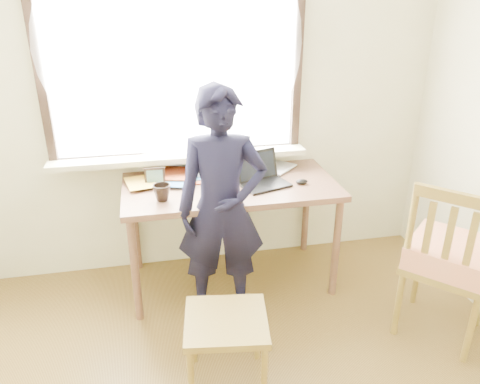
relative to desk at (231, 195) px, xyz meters
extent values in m
cube|color=#EFEAC0|center=(-0.12, 0.37, 0.58)|extent=(3.50, 0.02, 2.60)
cube|color=white|center=(-0.32, 0.35, 0.88)|extent=(1.70, 0.01, 1.30)
cube|color=black|center=(-0.32, 0.34, 0.20)|extent=(1.82, 0.06, 0.06)
cube|color=black|center=(-1.20, 0.34, 0.88)|extent=(0.06, 0.06, 1.30)
cube|color=black|center=(0.56, 0.34, 0.88)|extent=(0.06, 0.06, 1.30)
cube|color=#EFEAC0|center=(-0.32, 0.27, 0.21)|extent=(1.85, 0.20, 0.04)
cube|color=white|center=(-0.32, 0.28, 0.98)|extent=(1.95, 0.02, 1.65)
cube|color=brown|center=(0.00, 0.00, 0.06)|extent=(1.49, 0.75, 0.04)
cylinder|color=brown|center=(-0.69, -0.32, -0.34)|extent=(0.05, 0.05, 0.76)
cylinder|color=brown|center=(-0.69, 0.32, -0.34)|extent=(0.05, 0.05, 0.76)
cylinder|color=brown|center=(0.69, -0.32, -0.34)|extent=(0.05, 0.05, 0.76)
cylinder|color=brown|center=(0.69, 0.32, -0.34)|extent=(0.05, 0.05, 0.76)
cube|color=black|center=(0.23, -0.08, 0.09)|extent=(0.37, 0.31, 0.02)
cube|color=black|center=(0.19, 0.03, 0.19)|extent=(0.32, 0.16, 0.21)
cube|color=black|center=(0.19, 0.03, 0.19)|extent=(0.28, 0.13, 0.17)
cube|color=black|center=(0.23, -0.09, 0.09)|extent=(0.31, 0.21, 0.00)
imported|color=white|center=(-0.17, 0.15, 0.13)|extent=(0.14, 0.14, 0.09)
imported|color=black|center=(-0.48, -0.18, 0.14)|extent=(0.16, 0.16, 0.11)
ellipsoid|color=black|center=(0.49, -0.10, 0.10)|extent=(0.09, 0.06, 0.03)
cube|color=white|center=(-0.27, 0.15, 0.09)|extent=(0.33, 0.35, 0.01)
cube|color=white|center=(-0.43, 0.27, 0.09)|extent=(0.25, 0.30, 0.00)
cube|color=white|center=(-0.07, 0.26, 0.10)|extent=(0.29, 0.26, 0.02)
cube|color=teal|center=(-0.25, 0.22, 0.11)|extent=(0.23, 0.31, 0.02)
cube|color=white|center=(-0.20, 0.10, 0.11)|extent=(0.30, 0.35, 0.02)
cube|color=white|center=(-0.47, 0.22, 0.11)|extent=(0.29, 0.31, 0.01)
cube|color=yellow|center=(-0.34, 0.24, 0.11)|extent=(0.27, 0.25, 0.02)
cube|color=teal|center=(-0.28, 0.12, 0.11)|extent=(0.25, 0.27, 0.00)
imported|color=white|center=(-0.34, 0.26, 0.09)|extent=(0.31, 0.33, 0.02)
imported|color=white|center=(0.34, 0.27, 0.09)|extent=(0.32, 0.32, 0.02)
cube|color=black|center=(-0.51, 0.10, 0.14)|extent=(0.14, 0.02, 0.11)
cube|color=#316B2F|center=(-0.51, 0.10, 0.14)|extent=(0.11, 0.01, 0.08)
cube|color=olive|center=(-0.21, -0.99, -0.29)|extent=(0.49, 0.48, 0.04)
cylinder|color=olive|center=(-0.43, -1.14, -0.51)|extent=(0.04, 0.04, 0.41)
cylinder|color=olive|center=(-0.38, -0.79, -0.51)|extent=(0.04, 0.04, 0.41)
cylinder|color=olive|center=(-0.05, -1.20, -0.51)|extent=(0.04, 0.04, 0.41)
cylinder|color=olive|center=(0.00, -0.84, -0.51)|extent=(0.04, 0.04, 0.41)
cube|color=olive|center=(1.22, -0.83, -0.24)|extent=(0.68, 0.68, 0.04)
cylinder|color=olive|center=(1.21, -1.12, -0.49)|extent=(0.04, 0.04, 0.46)
cylinder|color=olive|center=(1.22, -0.53, -0.49)|extent=(0.04, 0.04, 0.46)
cylinder|color=olive|center=(0.92, -0.81, -0.49)|extent=(0.04, 0.04, 0.46)
cylinder|color=olive|center=(0.92, -0.81, 0.07)|extent=(0.04, 0.04, 0.56)
cube|color=olive|center=(1.06, -0.97, 0.31)|extent=(0.33, 0.35, 0.07)
cube|color=olive|center=(1.14, -1.05, 0.03)|extent=(0.04, 0.04, 0.45)
cube|color=olive|center=(1.06, -0.97, 0.03)|extent=(0.04, 0.04, 0.45)
cube|color=olive|center=(0.98, -0.89, 0.03)|extent=(0.04, 0.04, 0.45)
cube|color=red|center=(1.22, -0.83, -0.14)|extent=(0.66, 0.66, 0.15)
imported|color=black|center=(-0.12, -0.34, 0.07)|extent=(0.60, 0.43, 1.56)
camera|label=1|loc=(-0.55, -2.96, 1.36)|focal=35.00mm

